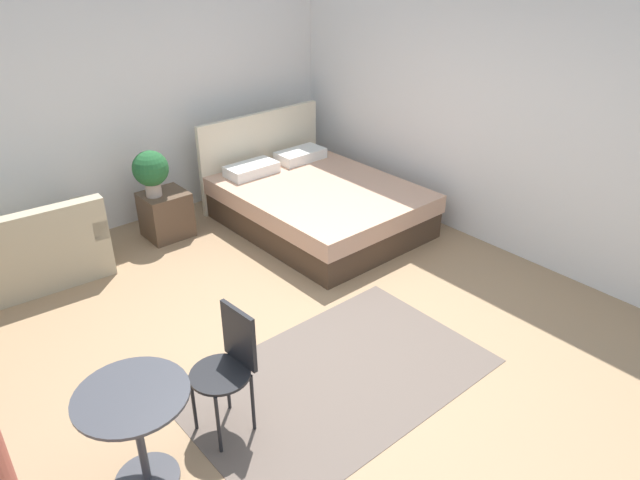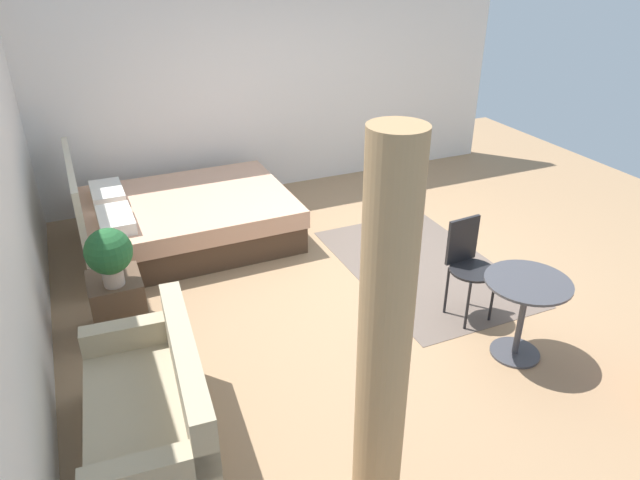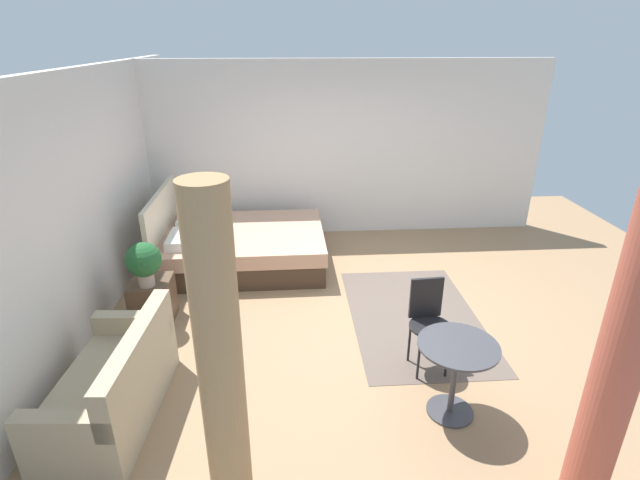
{
  "view_description": "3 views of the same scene",
  "coord_description": "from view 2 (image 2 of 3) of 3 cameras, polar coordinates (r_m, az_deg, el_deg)",
  "views": [
    {
      "loc": [
        -2.36,
        -2.94,
        2.97
      ],
      "look_at": [
        0.27,
        0.13,
        0.81
      ],
      "focal_mm": 32.79,
      "sensor_mm": 36.0,
      "label": 1
    },
    {
      "loc": [
        -4.33,
        2.54,
        2.98
      ],
      "look_at": [
        -0.38,
        0.79,
        0.72
      ],
      "focal_mm": 32.57,
      "sensor_mm": 36.0,
      "label": 2
    },
    {
      "loc": [
        -4.63,
        0.92,
        2.94
      ],
      "look_at": [
        0.6,
        0.55,
        0.7
      ],
      "focal_mm": 26.74,
      "sensor_mm": 36.0,
      "label": 3
    }
  ],
  "objects": [
    {
      "name": "ground_plane",
      "position": [
        5.84,
        5.63,
        -3.29
      ],
      "size": [
        8.27,
        9.13,
        0.02
      ],
      "primitive_type": "cube",
      "color": "#9E7A56"
    },
    {
      "name": "bed",
      "position": [
        6.46,
        -13.41,
        2.08
      ],
      "size": [
        1.7,
        2.2,
        1.07
      ],
      "color": "#473323",
      "rests_on": "ground"
    },
    {
      "name": "curtain_right",
      "position": [
        2.92,
        6.27,
        -11.13
      ],
      "size": [
        0.27,
        0.27,
        2.31
      ],
      "color": "tan",
      "rests_on": "ground"
    },
    {
      "name": "potted_plant",
      "position": [
        4.82,
        -20.04,
        -1.23
      ],
      "size": [
        0.37,
        0.37,
        0.49
      ],
      "color": "tan",
      "rests_on": "nightstand"
    },
    {
      "name": "area_rug",
      "position": [
        6.0,
        9.95,
        -2.54
      ],
      "size": [
        2.26,
        1.42,
        0.01
      ],
      "primitive_type": "cube",
      "color": "#66564C",
      "rests_on": "ground"
    },
    {
      "name": "couch",
      "position": [
        3.99,
        -16.05,
        -16.23
      ],
      "size": [
        1.47,
        0.81,
        0.8
      ],
      "color": "tan",
      "rests_on": "ground"
    },
    {
      "name": "cafe_chair_near_window",
      "position": [
        5.1,
        14.27,
        -1.82
      ],
      "size": [
        0.42,
        0.42,
        0.89
      ],
      "color": "black",
      "rests_on": "ground"
    },
    {
      "name": "wall_right",
      "position": [
        7.59,
        -3.85,
        15.05
      ],
      "size": [
        0.12,
        6.13,
        2.66
      ],
      "primitive_type": "cube",
      "color": "silver",
      "rests_on": "ground"
    },
    {
      "name": "wall_back",
      "position": [
        4.66,
        -28.67,
        3.41
      ],
      "size": [
        8.27,
        0.12,
        2.66
      ],
      "primitive_type": "cube",
      "color": "silver",
      "rests_on": "ground"
    },
    {
      "name": "nightstand",
      "position": [
        5.17,
        -19.2,
        -5.94
      ],
      "size": [
        0.46,
        0.42,
        0.5
      ],
      "color": "brown",
      "rests_on": "ground"
    },
    {
      "name": "balcony_table",
      "position": [
        4.74,
        19.41,
        -5.94
      ],
      "size": [
        0.65,
        0.65,
        0.69
      ],
      "color": "#3F3F44",
      "rests_on": "ground"
    }
  ]
}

